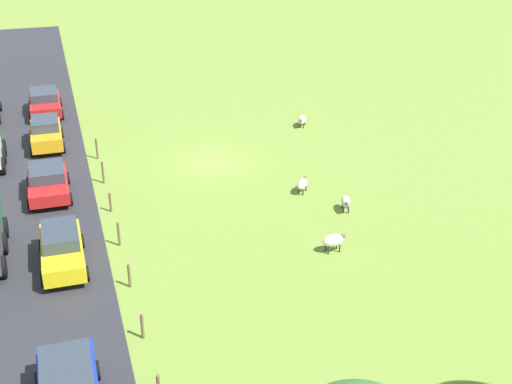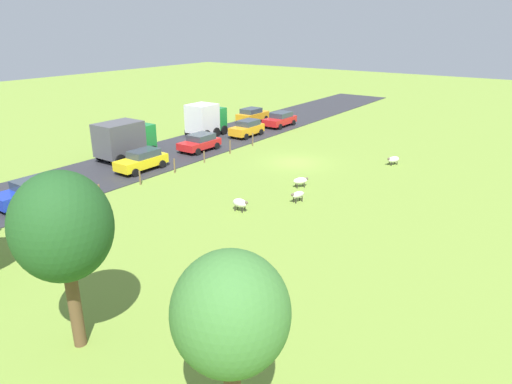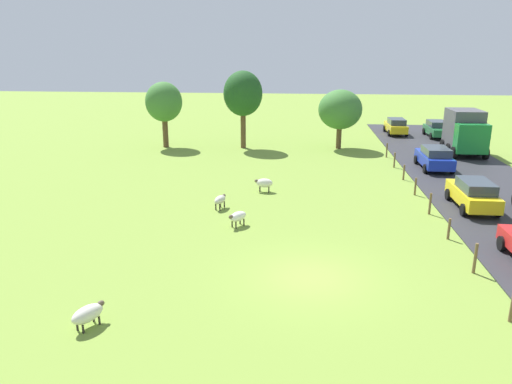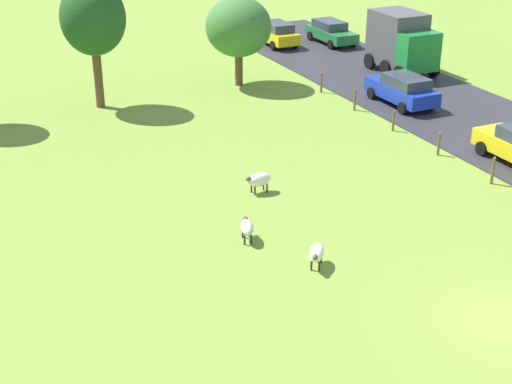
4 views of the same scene
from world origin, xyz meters
name	(u,v)px [view 3 (image 3 of 4)]	position (x,y,z in m)	size (l,w,h in m)	color
ground_plane	(311,277)	(0.00, 0.00, 0.00)	(160.00, 160.00, 0.00)	olive
sheep_0	(88,314)	(-7.04, -4.16, 0.47)	(0.99, 1.24, 0.73)	silver
sheep_1	(264,183)	(-2.74, 11.40, 0.56)	(1.13, 0.60, 0.84)	silver
sheep_2	(220,200)	(-4.88, 7.90, 0.52)	(0.72, 1.15, 0.75)	beige
sheep_3	(238,217)	(-3.56, 5.27, 0.51)	(1.00, 1.12, 0.75)	white
tree_0	(243,94)	(-5.70, 25.02, 4.72)	(3.37, 3.37, 6.70)	brown
tree_1	(164,102)	(-12.66, 24.73, 3.97)	(3.21, 3.21, 5.74)	brown
tree_2	(340,110)	(2.71, 25.58, 3.40)	(3.77, 3.77, 5.12)	brown
fence_post_1	(475,258)	(6.35, 1.00, 0.63)	(0.12, 0.12, 1.25)	brown
fence_post_2	(449,229)	(6.35, 4.54, 0.51)	(0.12, 0.12, 1.01)	brown
fence_post_3	(430,204)	(6.35, 8.08, 0.59)	(0.12, 0.12, 1.17)	brown
fence_post_4	(415,186)	(6.35, 11.61, 0.53)	(0.12, 0.12, 1.07)	brown
fence_post_5	(404,172)	(6.35, 15.15, 0.52)	(0.12, 0.12, 1.04)	brown
fence_post_6	(395,160)	(6.35, 18.69, 0.56)	(0.12, 0.12, 1.13)	brown
fence_post_7	(387,150)	(6.35, 22.22, 0.59)	(0.12, 0.12, 1.17)	brown
truck_0	(465,132)	(12.75, 23.71, 1.95)	(2.73, 4.47, 3.63)	#197F33
car_0	(437,129)	(12.80, 32.13, 0.87)	(2.02, 4.48, 1.55)	#237238
car_4	(396,126)	(9.01, 33.38, 0.90)	(1.93, 4.50, 1.61)	yellow
car_5	(435,157)	(9.10, 18.31, 0.91)	(2.07, 4.49, 1.63)	#1933B2
car_8	(473,194)	(8.87, 9.16, 0.90)	(1.94, 4.35, 1.62)	yellow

